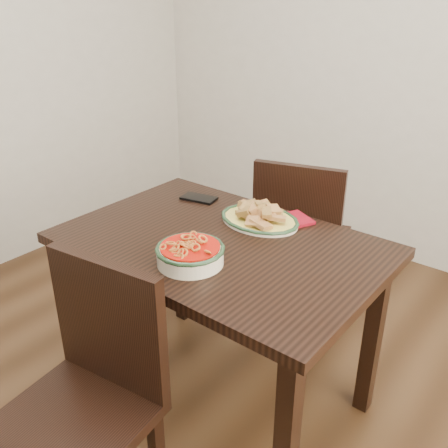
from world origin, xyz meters
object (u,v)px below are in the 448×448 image
Objects in this scene: noodle_bowl at (190,252)px; smartphone at (199,198)px; fish_plate at (260,212)px; dining_table at (221,264)px; chair_far at (300,234)px; chair_near at (90,387)px.

smartphone is (-0.35, 0.45, -0.04)m from noodle_bowl.
fish_plate reaches higher than noodle_bowl.
dining_table is 3.61× the size of fish_plate.
noodle_bowl is 1.55× the size of smartphone.
noodle_bowl is at bearing -82.31° from dining_table.
smartphone is (-0.35, 0.03, -0.04)m from fish_plate.
smartphone is at bearing 175.25° from fish_plate.
fish_plate is at bearing 81.17° from chair_far.
chair_near is 3.74× the size of noodle_bowl.
chair_near is 0.97m from smartphone.
dining_table is 0.65m from chair_near.
noodle_bowl reaches higher than smartphone.
chair_far is 0.92m from noodle_bowl.
dining_table is 0.69m from chair_far.
chair_near is at bearing -93.91° from noodle_bowl.
smartphone is (-0.33, 0.25, 0.11)m from dining_table.
fish_plate is at bearing 90.63° from noodle_bowl.
smartphone is at bearing 39.25° from chair_far.
fish_plate is 2.13× the size of smartphone.
noodle_bowl is at bearing 78.42° from chair_near.
chair_far is 1.00× the size of chair_near.
fish_plate is 0.35m from smartphone.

